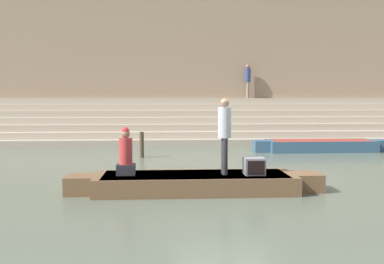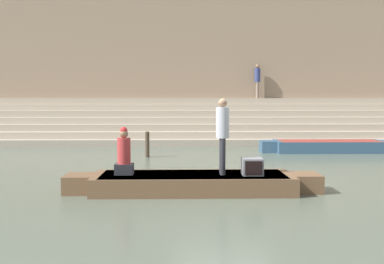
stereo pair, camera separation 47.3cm
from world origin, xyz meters
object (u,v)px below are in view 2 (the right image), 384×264
Objects in this scene: person_standing at (223,130)px; person_rowing at (124,155)px; person_on_steps at (257,78)px; moored_boat_shore at (329,146)px; rowboat_main at (193,182)px; tv_set at (252,167)px; mooring_post at (147,144)px.

person_standing is 2.37m from person_rowing.
person_on_steps reaches higher than person_rowing.
person_on_steps is (-1.99, 5.68, 2.96)m from moored_boat_shore.
moored_boat_shore is (5.03, 7.59, -1.21)m from person_standing.
person_rowing reaches higher than rowboat_main.
rowboat_main is 1.75m from person_rowing.
moored_boat_shore is (4.34, 7.67, -0.37)m from tv_set.
rowboat_main is at bearing -75.89° from mooring_post.
person_rowing is (-1.62, 0.02, 0.66)m from rowboat_main.
moored_boat_shore is 5.88× the size of mooring_post.
tv_set is 0.08× the size of moored_boat_shore.
tv_set is at bearing 5.57° from person_rowing.
person_rowing is 1.18× the size of mooring_post.
mooring_post is at bearing 97.59° from person_rowing.
person_rowing is 0.63× the size of person_on_steps.
mooring_post is 9.25m from person_on_steps.
rowboat_main is at bearing 7.70° from person_rowing.
person_standing is 0.32× the size of moored_boat_shore.
tv_set is at bearing -0.04° from person_on_steps.
moored_boat_shore is at bearing 29.22° from person_on_steps.
moored_boat_shore is at bearing 72.18° from person_standing.
mooring_post reaches higher than rowboat_main.
person_rowing is at bearing 176.56° from rowboat_main.
tv_set is at bearing -8.07° from rowboat_main.
person_on_steps is at bearing 92.80° from person_standing.
person_rowing is 3.00m from tv_set.
mooring_post is at bearing -26.60° from person_on_steps.
person_rowing reaches higher than moored_boat_shore.
person_rowing is (-2.30, 0.06, -0.57)m from person_standing.
mooring_post is at bearing 125.53° from person_standing.
person_on_steps is at bearing 103.71° from moored_boat_shore.
person_on_steps reaches higher than tv_set.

